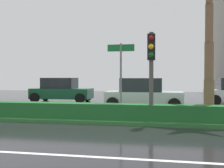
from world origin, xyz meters
TOP-DOWN VIEW (x-y plane):
  - ground_plane at (0.00, 9.00)m, footprint 90.00×42.00m
  - near_lane_divider_stripe at (0.00, 2.00)m, footprint 81.00×0.14m
  - median_strip at (0.00, 8.00)m, footprint 85.50×4.00m
  - median_hedge at (0.00, 6.60)m, footprint 76.50×0.70m
  - traffic_signal_median_right at (2.91, 6.38)m, footprint 0.28×0.43m
  - street_name_sign at (1.65, 7.18)m, footprint 1.10×0.08m
  - car_in_traffic_leading at (-3.93, 14.94)m, footprint 4.30×2.02m
  - car_in_traffic_second at (2.20, 11.84)m, footprint 4.30×2.02m

SIDE VIEW (x-z plane):
  - ground_plane at x=0.00m, z-range -0.10..0.00m
  - near_lane_divider_stripe at x=0.00m, z-range 0.00..0.01m
  - median_strip at x=0.00m, z-range 0.00..0.15m
  - median_hedge at x=0.00m, z-range 0.15..0.75m
  - car_in_traffic_leading at x=-3.93m, z-range -0.03..1.69m
  - car_in_traffic_second at x=2.20m, z-range -0.03..1.69m
  - street_name_sign at x=1.65m, z-range 0.58..3.58m
  - traffic_signal_median_right at x=2.91m, z-range 0.77..4.07m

